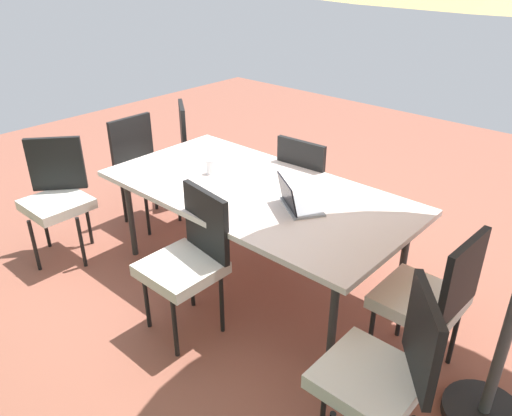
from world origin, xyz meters
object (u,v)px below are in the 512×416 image
Objects in this scene: dining_table at (256,195)px; chair_north at (189,257)px; chair_northwest at (384,369)px; chair_southeast at (199,145)px; cup at (210,167)px; laptop at (297,202)px; chair_northeast at (57,194)px; chair_west at (431,296)px; chair_east at (144,166)px; chair_south at (309,185)px.

chair_north is (-0.05, 0.71, -0.17)m from dining_table.
chair_north is (1.41, -0.02, 0.00)m from chair_northwest.
cup is at bearing 179.28° from chair_southeast.
dining_table is 1.65m from chair_northwest.
laptop is at bearing 173.83° from dining_table.
chair_northeast is at bearing 37.97° from cup.
cup is (1.92, -0.71, 0.27)m from chair_northwest.
dining_table is at bearing -154.76° from chair_northwest.
laptop reaches higher than chair_west.
chair_east is 8.67× the size of cup.
chair_south is at bearing -115.47° from chair_west.
dining_table is 1.40m from chair_west.
chair_north is at bearing -46.60° from chair_northeast.
chair_east is at bearing 37.15° from chair_northeast.
chair_south is at bearing -3.17° from chair_northeast.
dining_table is at bearing -176.68° from cup.
chair_southeast and chair_west have the same top height.
chair_west and chair_north have the same top height.
chair_northwest and chair_north have the same top height.
chair_south is 1.00× the size of chair_west.
chair_south is at bearing -144.04° from chair_southeast.
chair_north is 0.89m from cup.
chair_east is (-0.03, 0.71, 0.00)m from chair_southeast.
chair_northwest is 2.43× the size of laptop.
chair_west is 1.00× the size of chair_north.
cup is at bearing 3.32° from dining_table.
chair_east is 1.00× the size of chair_northeast.
chair_southeast is at bearing -37.62° from cup.
chair_southeast and chair_east have the same top height.
chair_north is at bearing 96.55° from laptop.
chair_east is at bearing -88.87° from chair_west.
chair_south is at bearing -172.06° from chair_northwest.
chair_northwest is (-2.91, 1.47, 0.00)m from chair_southeast.
chair_south is 1.00× the size of chair_north.
chair_northeast is (1.41, 1.51, 0.00)m from chair_south.
chair_northwest is at bearing 153.46° from dining_table.
chair_southeast is 2.43× the size of laptop.
chair_north is at bearing 94.43° from dining_table.
laptop is 0.86m from cup.
chair_northwest is at bearing -104.58° from chair_east.
chair_northwest is at bearing -178.71° from laptop.
chair_southeast is (1.40, -0.02, 0.00)m from chair_south.
chair_south is 2.43× the size of laptop.
dining_table is 2.33× the size of chair_northwest.
dining_table is 2.33× the size of chair_northeast.
dining_table is at bearing -170.12° from chair_southeast.
chair_north is (-1.50, 1.44, 0.00)m from chair_southeast.
chair_south is 1.40m from chair_southeast.
chair_north is at bearing 172.95° from chair_southeast.
chair_southeast is 2.08m from chair_north.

